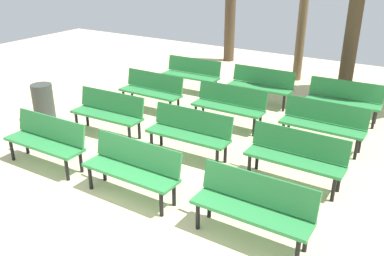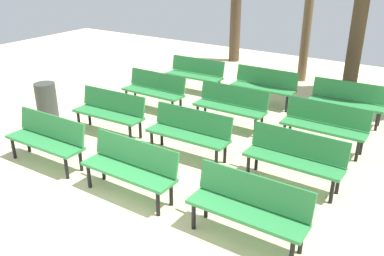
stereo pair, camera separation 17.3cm
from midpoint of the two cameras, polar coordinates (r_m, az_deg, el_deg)
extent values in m
plane|color=beige|center=(5.74, -18.87, -16.12)|extent=(24.00, 24.00, 0.00)
cube|color=#2D8442|center=(7.68, -20.44, -2.10)|extent=(1.61, 0.46, 0.05)
cube|color=#2D8442|center=(7.69, -19.56, 0.09)|extent=(1.60, 0.14, 0.40)
cylinder|color=black|center=(8.21, -24.19, -2.81)|extent=(0.06, 0.06, 0.40)
cylinder|color=black|center=(7.19, -17.57, -5.48)|extent=(0.06, 0.06, 0.40)
cylinder|color=black|center=(8.38, -22.46, -2.01)|extent=(0.06, 0.06, 0.40)
cylinder|color=black|center=(7.37, -15.76, -4.49)|extent=(0.06, 0.06, 0.40)
cube|color=#2D8442|center=(6.39, -9.37, -6.10)|extent=(1.60, 0.45, 0.05)
cube|color=#2D8442|center=(6.40, -8.34, -3.46)|extent=(1.60, 0.14, 0.40)
cylinder|color=black|center=(6.84, -14.60, -6.67)|extent=(0.06, 0.06, 0.40)
cylinder|color=black|center=(6.01, -5.10, -10.42)|extent=(0.06, 0.06, 0.40)
cylinder|color=black|center=(7.03, -12.73, -5.61)|extent=(0.06, 0.06, 0.40)
cylinder|color=black|center=(6.23, -3.32, -9.06)|extent=(0.06, 0.06, 0.40)
cube|color=#2D8442|center=(5.47, 7.19, -11.47)|extent=(1.60, 0.45, 0.05)
cube|color=#2D8442|center=(5.49, 8.22, -8.33)|extent=(1.60, 0.13, 0.40)
cylinder|color=black|center=(5.75, -0.08, -12.09)|extent=(0.06, 0.06, 0.40)
cylinder|color=black|center=(5.29, 13.43, -16.42)|extent=(0.06, 0.06, 0.40)
cylinder|color=black|center=(5.97, 1.57, -10.57)|extent=(0.06, 0.06, 0.40)
cylinder|color=black|center=(5.54, 14.57, -14.52)|extent=(0.06, 0.06, 0.40)
cube|color=#2D8442|center=(8.65, -12.33, 1.72)|extent=(1.61, 0.49, 0.05)
cube|color=#2D8442|center=(8.70, -11.60, 3.64)|extent=(1.60, 0.18, 0.40)
cylinder|color=black|center=(9.09, -16.19, 0.83)|extent=(0.06, 0.06, 0.40)
cylinder|color=black|center=(8.20, -9.24, -0.99)|extent=(0.06, 0.06, 0.40)
cylinder|color=black|center=(9.29, -14.81, 1.49)|extent=(0.06, 0.06, 0.40)
cylinder|color=black|center=(8.42, -7.90, -0.22)|extent=(0.06, 0.06, 0.40)
cube|color=#2D8442|center=(7.52, -1.30, -1.07)|extent=(1.61, 0.47, 0.05)
cube|color=#2D8442|center=(7.58, -0.52, 1.15)|extent=(1.60, 0.15, 0.40)
cylinder|color=black|center=(7.86, -6.25, -1.92)|extent=(0.06, 0.06, 0.40)
cylinder|color=black|center=(7.18, 2.80, -4.36)|extent=(0.06, 0.06, 0.40)
cylinder|color=black|center=(8.09, -4.90, -1.09)|extent=(0.06, 0.06, 0.40)
cylinder|color=black|center=(7.43, 3.96, -3.37)|extent=(0.06, 0.06, 0.40)
cube|color=#2D8442|center=(6.82, 13.21, -4.40)|extent=(1.61, 0.46, 0.05)
cube|color=#2D8442|center=(6.89, 13.97, -1.93)|extent=(1.60, 0.14, 0.40)
cylinder|color=black|center=(7.02, 7.22, -5.22)|extent=(0.06, 0.06, 0.40)
cylinder|color=black|center=(6.64, 18.26, -8.09)|extent=(0.06, 0.06, 0.40)
cylinder|color=black|center=(7.28, 8.31, -4.19)|extent=(0.06, 0.06, 0.40)
cylinder|color=black|center=(6.92, 18.97, -6.87)|extent=(0.06, 0.06, 0.40)
cube|color=#2D8442|center=(9.88, -6.33, 4.85)|extent=(1.61, 0.46, 0.05)
cube|color=#2D8442|center=(9.96, -5.68, 6.50)|extent=(1.60, 0.14, 0.40)
cylinder|color=black|center=(10.27, -9.91, 4.03)|extent=(0.06, 0.06, 0.40)
cylinder|color=black|center=(9.43, -3.53, 2.58)|extent=(0.06, 0.06, 0.40)
cylinder|color=black|center=(10.50, -8.75, 4.52)|extent=(0.06, 0.06, 0.40)
cylinder|color=black|center=(9.68, -2.43, 3.15)|extent=(0.06, 0.06, 0.40)
cube|color=#2D8442|center=(8.88, 4.38, 2.77)|extent=(1.60, 0.45, 0.05)
cube|color=#2D8442|center=(8.96, 5.02, 4.62)|extent=(1.60, 0.13, 0.40)
cylinder|color=black|center=(9.15, -0.01, 1.95)|extent=(0.06, 0.06, 0.40)
cylinder|color=black|center=(8.55, 7.99, 0.14)|extent=(0.06, 0.06, 0.40)
cylinder|color=black|center=(9.40, 1.02, 2.56)|extent=(0.06, 0.06, 0.40)
cylinder|color=black|center=(8.82, 8.84, 0.83)|extent=(0.06, 0.06, 0.40)
cube|color=#2D8442|center=(8.25, 16.93, 0.14)|extent=(1.60, 0.46, 0.05)
cube|color=#2D8442|center=(8.34, 17.52, 2.15)|extent=(1.60, 0.14, 0.40)
cylinder|color=black|center=(8.38, 11.88, -0.65)|extent=(0.06, 0.06, 0.40)
cylinder|color=black|center=(8.07, 21.17, -2.77)|extent=(0.06, 0.06, 0.40)
cylinder|color=black|center=(8.66, 12.64, 0.08)|extent=(0.06, 0.06, 0.40)
cylinder|color=black|center=(8.36, 21.64, -1.94)|extent=(0.06, 0.06, 0.40)
cube|color=#2D8442|center=(11.18, -0.69, 7.19)|extent=(1.61, 0.47, 0.05)
cube|color=#2D8442|center=(11.28, -0.16, 8.62)|extent=(1.60, 0.15, 0.40)
cylinder|color=black|center=(11.49, -4.10, 6.38)|extent=(0.06, 0.06, 0.40)
cylinder|color=black|center=(10.78, 2.07, 5.29)|extent=(0.06, 0.06, 0.40)
cylinder|color=black|center=(11.74, -3.22, 6.78)|extent=(0.06, 0.06, 0.40)
cylinder|color=black|center=(11.05, 2.87, 5.73)|extent=(0.06, 0.06, 0.40)
cube|color=#2D8442|center=(10.33, 8.85, 5.54)|extent=(1.60, 0.45, 0.05)
cube|color=#2D8442|center=(10.44, 9.37, 7.10)|extent=(1.60, 0.13, 0.40)
cylinder|color=black|center=(10.54, 4.93, 4.79)|extent=(0.06, 0.06, 0.40)
cylinder|color=black|center=(10.03, 12.08, 3.38)|extent=(0.06, 0.06, 0.40)
cylinder|color=black|center=(10.81, 5.70, 5.24)|extent=(0.06, 0.06, 0.40)
cylinder|color=black|center=(10.32, 12.70, 3.89)|extent=(0.06, 0.06, 0.40)
cube|color=#2D8442|center=(9.76, 19.65, 3.36)|extent=(1.61, 0.50, 0.05)
cube|color=#2D8442|center=(9.87, 20.06, 5.03)|extent=(1.60, 0.18, 0.40)
cylinder|color=black|center=(9.81, 15.31, 2.60)|extent=(0.06, 0.06, 0.40)
cylinder|color=black|center=(9.61, 23.34, 1.03)|extent=(0.06, 0.06, 0.40)
cylinder|color=black|center=(10.10, 15.79, 3.15)|extent=(0.06, 0.06, 0.40)
cylinder|color=black|center=(9.91, 23.59, 1.63)|extent=(0.06, 0.06, 0.40)
cylinder|color=brown|center=(12.42, 14.53, 13.46)|extent=(0.25, 0.25, 3.13)
cylinder|color=#4C3A28|center=(11.13, 20.75, 11.47)|extent=(0.36, 0.36, 3.06)
cylinder|color=#4C3A28|center=(14.44, 4.91, 14.51)|extent=(0.36, 0.36, 2.70)
cylinder|color=#383D38|center=(9.85, -20.34, 3.36)|extent=(0.46, 0.46, 0.83)
camera|label=1|loc=(0.09, -90.66, -0.28)|focal=38.57mm
camera|label=2|loc=(0.09, 89.34, 0.28)|focal=38.57mm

